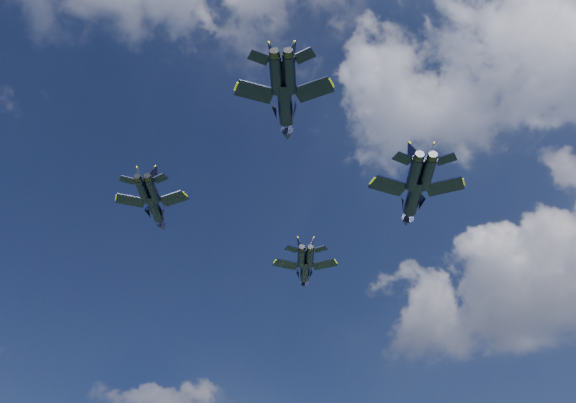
# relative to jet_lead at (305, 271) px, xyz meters

# --- Properties ---
(jet_lead) EXTENTS (11.15, 13.07, 3.32)m
(jet_lead) POSITION_rel_jet_lead_xyz_m (0.00, 0.00, 0.00)
(jet_lead) COLOR black
(jet_left) EXTENTS (10.39, 13.41, 3.31)m
(jet_left) POSITION_rel_jet_lead_xyz_m (-6.98, -27.89, -0.31)
(jet_left) COLOR black
(jet_right) EXTENTS (14.12, 16.25, 4.16)m
(jet_right) POSITION_rel_jet_lead_xyz_m (24.63, -7.73, -0.60)
(jet_right) COLOR black
(jet_slot) EXTENTS (11.56, 14.47, 3.61)m
(jet_slot) POSITION_rel_jet_lead_xyz_m (21.48, -33.90, -1.46)
(jet_slot) COLOR black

